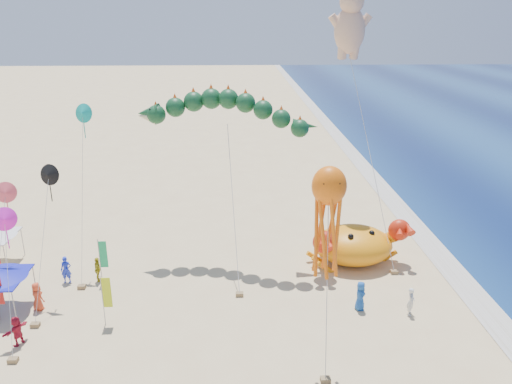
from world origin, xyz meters
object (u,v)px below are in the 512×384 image
Objects in this scene: crab_inflatable at (354,244)px; octopus_kite at (328,214)px; dragon_kite at (225,116)px; cherub_kite at (350,22)px.

octopus_kite is at bearing -110.70° from crab_inflatable.
octopus_kite is at bearing -68.69° from dragon_kite.
cherub_kite is at bearing 24.74° from dragon_kite.
cherub_kite reaches higher than crab_inflatable.
crab_inflatable is 13.03m from dragon_kite.
crab_inflatable is 0.71× the size of octopus_kite.
crab_inflatable is 0.40× the size of cherub_kite.
dragon_kite is at bearing -155.26° from cherub_kite.
crab_inflatable is 16.28m from cherub_kite.
crab_inflatable is at bearing 69.30° from octopus_kite.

